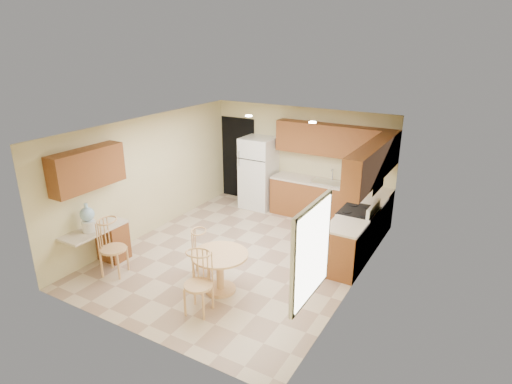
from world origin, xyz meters
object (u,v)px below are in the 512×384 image
Objects in this scene: water_crock at (88,219)px; chair_desk at (108,244)px; stove at (357,231)px; chair_table_b at (194,280)px; refrigerator at (259,173)px; dining_table at (220,267)px; chair_table_a at (199,251)px.

chair_desk is at bearing -1.43° from water_crock.
stove reaches higher than chair_table_b.
refrigerator reaches higher than chair_desk.
dining_table is 1.80× the size of water_crock.
chair_table_b is at bearing -115.24° from stove.
refrigerator reaches higher than chair_table_b.
refrigerator is 3.15m from stove.
chair_table_a is 0.84× the size of chair_desk.
chair_table_b is at bearing 67.60° from chair_desk.
chair_table_a is (-2.09, -2.24, 0.06)m from stove.
chair_table_b is 2.00m from chair_desk.
dining_table is at bearing 88.98° from chair_desk.
water_crock is (-2.44, 0.17, 0.40)m from chair_table_b.
chair_desk is (-3.47, -2.99, 0.16)m from stove.
chair_table_b is at bearing 6.45° from chair_table_a.
chair_table_a is at bearing 21.92° from water_crock.
water_crock is at bearing -109.20° from chair_desk.
stove is 4.59m from chair_desk.
chair_desk is at bearing -139.28° from stove.
dining_table is at bearing -122.54° from stove.
chair_desk is (-1.39, -0.75, 0.10)m from chair_table_a.
stove is 2.10× the size of water_crock.
dining_table is at bearing -69.74° from refrigerator.
dining_table is at bearing 13.48° from water_crock.
chair_table_a is at bearing 100.63° from chair_desk.
stove is at bearing -125.12° from chair_table_b.
refrigerator is at bearing 110.26° from dining_table.
water_crock reaches higher than chair_table_a.
chair_table_a is 1.09m from chair_table_b.
chair_table_b reaches higher than chair_table_a.
water_crock is (-1.05, -4.20, 0.13)m from refrigerator.
chair_desk reaches higher than chair_table_a.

